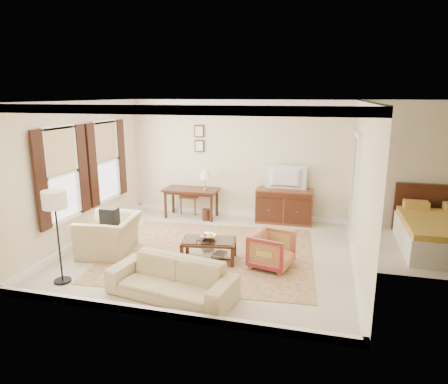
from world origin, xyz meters
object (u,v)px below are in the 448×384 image
at_px(sideboard, 284,206).
at_px(tv, 286,170).
at_px(writing_desk, 191,193).
at_px(sofa, 171,273).
at_px(coffee_table, 209,245).
at_px(striped_armchair, 272,248).
at_px(club_armchair, 109,229).

relative_size(sideboard, tv, 1.44).
bearing_deg(writing_desk, sofa, -75.19).
xyz_separation_m(tv, coffee_table, (-1.10, -2.62, -0.97)).
bearing_deg(tv, striped_armchair, 91.41).
height_order(tv, coffee_table, tv).
distance_m(tv, sofa, 4.35).
bearing_deg(tv, club_armchair, 41.70).
bearing_deg(club_armchair, tv, 124.99).
distance_m(writing_desk, sideboard, 2.31).
height_order(coffee_table, club_armchair, club_armchair).
relative_size(striped_armchair, sofa, 0.36).
distance_m(club_armchair, sofa, 2.25).
distance_m(sideboard, sofa, 4.27).
bearing_deg(sideboard, sofa, -107.13).
distance_m(sideboard, coffee_table, 2.86).
relative_size(writing_desk, sideboard, 1.01).
relative_size(tv, club_armchair, 0.82).
bearing_deg(club_armchair, coffee_table, 86.60).
xyz_separation_m(sideboard, sofa, (-1.26, -4.08, -0.03)).
height_order(striped_armchair, club_armchair, club_armchair).
xyz_separation_m(writing_desk, sideboard, (2.30, 0.15, -0.21)).
relative_size(coffee_table, club_armchair, 0.93).
height_order(coffee_table, sofa, sofa).
height_order(tv, sofa, tv).
height_order(writing_desk, tv, tv).
relative_size(writing_desk, club_armchair, 1.19).
height_order(striped_armchair, sofa, sofa).
bearing_deg(sideboard, striped_armchair, -88.60).
bearing_deg(tv, coffee_table, 67.25).
distance_m(tv, striped_armchair, 2.78).
height_order(sideboard, tv, tv).
bearing_deg(coffee_table, club_armchair, -176.68).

